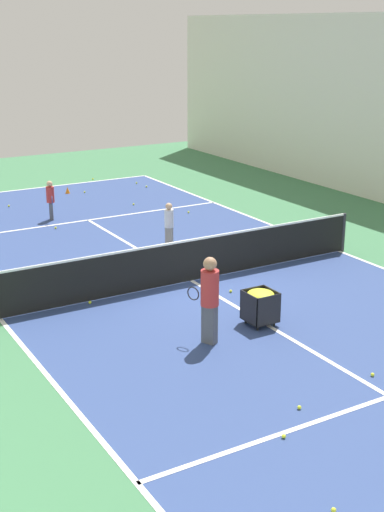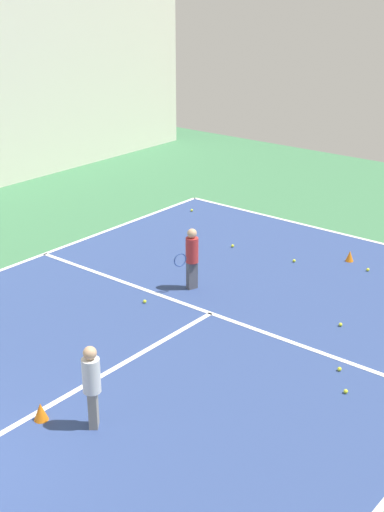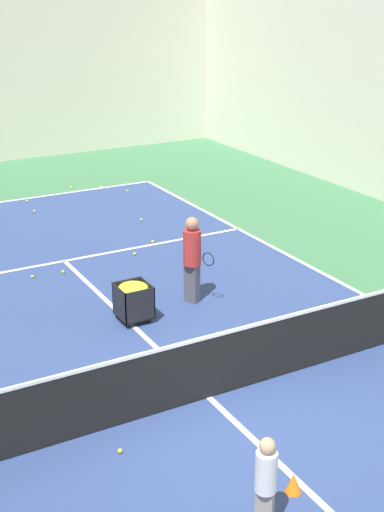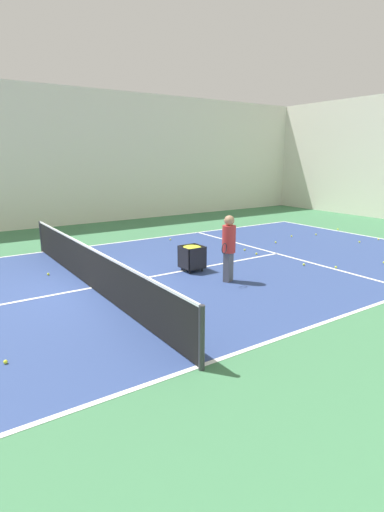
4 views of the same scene
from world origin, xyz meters
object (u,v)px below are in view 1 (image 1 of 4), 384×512
at_px(player_near_baseline, 50,198).
at_px(training_cone_0, 68,190).
at_px(tennis_net, 192,260).
at_px(child_midcourt, 169,222).
at_px(ball_cart, 260,300).
at_px(training_cone_1, 153,249).
at_px(coach_at_net, 210,295).

relative_size(player_near_baseline, training_cone_0, 5.22).
xyz_separation_m(tennis_net, child_midcourt, (-0.89, -2.80, 0.18)).
height_order(ball_cart, training_cone_1, ball_cart).
height_order(player_near_baseline, ball_cart, player_near_baseline).
relative_size(coach_at_net, training_cone_1, 6.55).
relative_size(player_near_baseline, coach_at_net, 0.72).
bearing_deg(player_near_baseline, tennis_net, 26.68).
bearing_deg(player_near_baseline, child_midcourt, 41.53).
bearing_deg(coach_at_net, training_cone_1, -41.23).
bearing_deg(ball_cart, tennis_net, -92.17).
relative_size(tennis_net, player_near_baseline, 7.67).
relative_size(tennis_net, ball_cart, 12.88).
xyz_separation_m(tennis_net, training_cone_1, (-0.18, -2.43, -0.42)).
distance_m(ball_cart, training_cone_1, 5.49).
xyz_separation_m(player_near_baseline, training_cone_1, (-1.18, 4.90, -0.60)).
relative_size(child_midcourt, ball_cart, 1.68).
height_order(child_midcourt, ball_cart, child_midcourt).
bearing_deg(training_cone_1, player_near_baseline, -76.46).
height_order(tennis_net, training_cone_0, tennis_net).
bearing_deg(tennis_net, player_near_baseline, -82.23).
height_order(player_near_baseline, training_cone_0, player_near_baseline).
xyz_separation_m(child_midcourt, ball_cart, (1.00, 5.84, -0.19)).
height_order(tennis_net, coach_at_net, coach_at_net).
xyz_separation_m(child_midcourt, training_cone_1, (0.71, 0.37, -0.60)).
xyz_separation_m(ball_cart, training_cone_0, (-0.93, -13.71, -0.42)).
distance_m(child_midcourt, training_cone_0, 7.89).
xyz_separation_m(player_near_baseline, child_midcourt, (-1.89, 4.53, 0.00)).
bearing_deg(training_cone_1, ball_cart, 86.91).
relative_size(coach_at_net, training_cone_0, 7.30).
bearing_deg(tennis_net, training_cone_0, -94.38).
bearing_deg(player_near_baseline, training_cone_1, 32.45).
distance_m(tennis_net, coach_at_net, 3.63).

